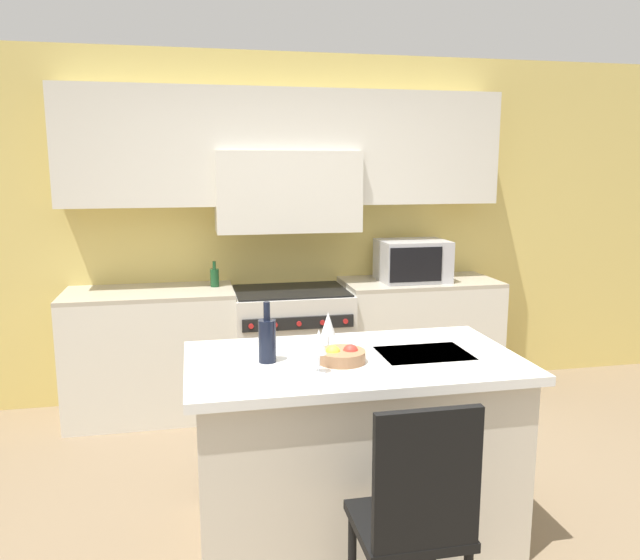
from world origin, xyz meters
The scene contains 12 objects.
ground_plane centered at (0.00, 0.00, 0.00)m, with size 10.00×10.00×0.00m, color #7A664C.
back_cabinetry centered at (0.00, 2.23, 1.59)m, with size 10.00×0.46×2.70m.
back_counter centered at (0.00, 1.98, 0.47)m, with size 3.30×0.62×0.95m.
range_stove centered at (0.00, 1.96, 0.46)m, with size 0.87×0.70×0.92m.
microwave centered at (0.97, 1.98, 1.11)m, with size 0.53×0.42×0.32m.
kitchen_island centered at (0.02, 0.19, 0.47)m, with size 1.61×0.90×0.93m.
island_chair centered at (0.06, -0.60, 0.56)m, with size 0.42×0.40×1.01m.
wine_bottle centered at (-0.39, 0.21, 1.04)m, with size 0.08×0.08×0.29m.
wine_glass_near centered at (-0.19, 0.01, 1.06)m, with size 0.07×0.07×0.20m.
wine_glass_far centered at (-0.08, 0.32, 1.06)m, with size 0.07×0.07×0.20m.
fruit_bowl centered at (-0.05, 0.13, 0.96)m, with size 0.23×0.23×0.08m.
oil_bottle_on_counter centered at (-0.56, 2.04, 1.02)m, with size 0.07×0.07×0.19m.
Camera 1 is at (-0.73, -2.62, 1.84)m, focal length 35.00 mm.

